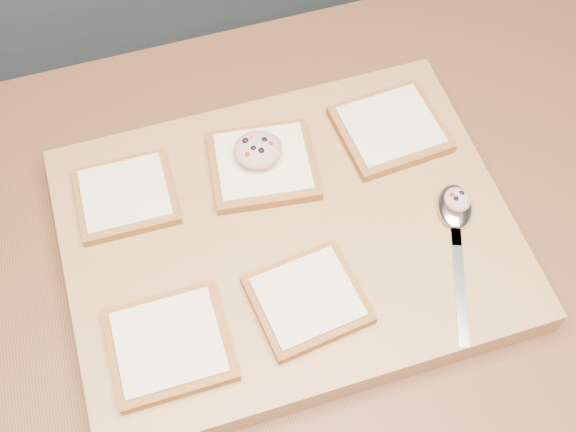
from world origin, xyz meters
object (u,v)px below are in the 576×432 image
at_px(bread_far_center, 263,165).
at_px(tuna_salad_dollop, 258,150).
at_px(cutting_board, 288,237).
at_px(spoon, 455,218).

bearing_deg(bread_far_center, tuna_salad_dollop, 117.03).
height_order(bread_far_center, tuna_salad_dollop, tuna_salad_dollop).
height_order(cutting_board, bread_far_center, bread_far_center).
relative_size(cutting_board, tuna_salad_dollop, 8.87).
distance_m(bread_far_center, spoon, 0.23).
bearing_deg(cutting_board, bread_far_center, 92.47).
bearing_deg(spoon, cutting_board, 166.11).
xyz_separation_m(tuna_salad_dollop, spoon, (0.19, -0.14, -0.02)).
xyz_separation_m(bread_far_center, tuna_salad_dollop, (-0.00, 0.01, 0.02)).
relative_size(tuna_salad_dollop, spoon, 0.29).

